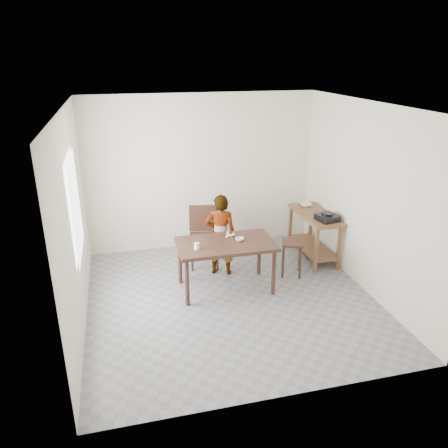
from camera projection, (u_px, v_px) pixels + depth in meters
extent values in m
cube|color=slate|center=(231.00, 299.00, 6.30)|extent=(4.00, 4.00, 0.04)
cube|color=white|center=(232.00, 104.00, 5.30)|extent=(4.00, 4.00, 0.04)
cube|color=silver|center=(202.00, 173.00, 7.62)|extent=(4.00, 0.04, 2.70)
cube|color=silver|center=(288.00, 282.00, 3.97)|extent=(4.00, 0.04, 2.70)
cube|color=silver|center=(72.00, 224.00, 5.34)|extent=(0.04, 4.00, 2.70)
cube|color=silver|center=(367.00, 199.00, 6.25)|extent=(0.04, 4.00, 2.70)
cube|color=white|center=(76.00, 206.00, 5.48)|extent=(0.02, 1.10, 1.30)
imported|color=white|center=(221.00, 235.00, 6.79)|extent=(0.56, 0.46, 1.32)
cylinder|color=white|center=(197.00, 246.00, 6.06)|extent=(0.09, 0.09, 0.09)
imported|color=silver|center=(240.00, 239.00, 6.35)|extent=(0.17, 0.17, 0.04)
imported|color=silver|center=(306.00, 205.00, 7.61)|extent=(0.21, 0.21, 0.05)
cube|color=black|center=(327.00, 217.00, 6.96)|extent=(0.36, 0.36, 0.10)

